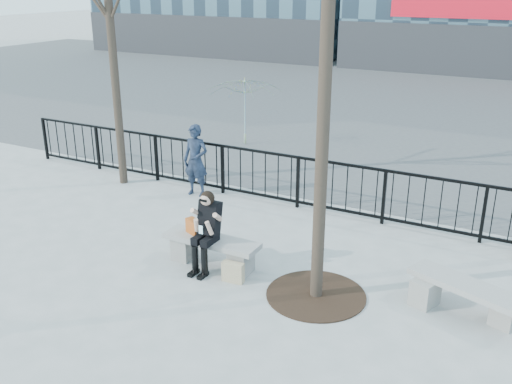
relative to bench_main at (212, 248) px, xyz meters
The scene contains 11 objects.
ground 0.30m from the bench_main, ahead, with size 120.00×120.00×0.00m, color gray.
street_surface 15.00m from the bench_main, 90.00° to the left, with size 60.00×23.00×0.01m, color #474747.
railing 3.01m from the bench_main, 90.00° to the left, with size 14.00×0.06×1.10m.
tree_grate 1.92m from the bench_main, ahead, with size 1.50×1.50×0.02m, color black.
bench_main is the anchor object (origin of this frame).
bench_second 3.95m from the bench_main, ahead, with size 1.64×0.46×0.49m.
seated_woman 0.40m from the bench_main, 90.00° to the right, with size 0.50×0.64×1.34m.
handbag 0.47m from the bench_main, behind, with size 0.30×0.14×0.25m, color #B54D16.
shopping_bag 0.68m from the bench_main, 28.25° to the right, with size 0.35×0.13×0.33m, color beige.
standing_man 3.37m from the bench_main, 127.86° to the left, with size 0.57×0.38×1.57m, color black.
vendor_umbrella 7.33m from the bench_main, 114.88° to the left, with size 2.09×2.13×1.91m, color yellow.
Camera 1 is at (4.61, -7.11, 4.47)m, focal length 40.00 mm.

